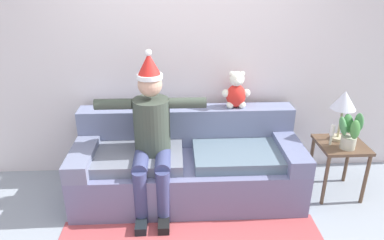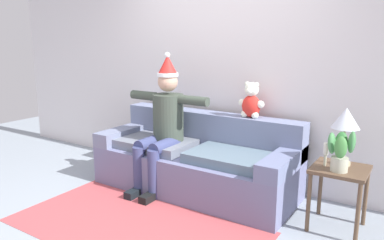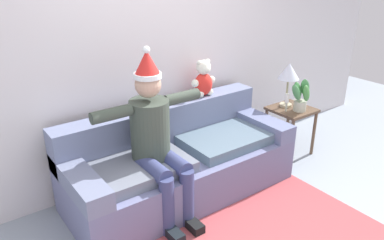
{
  "view_description": "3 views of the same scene",
  "coord_description": "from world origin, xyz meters",
  "views": [
    {
      "loc": [
        -0.11,
        -2.07,
        2.15
      ],
      "look_at": [
        0.04,
        0.96,
        0.83
      ],
      "focal_mm": 33.08,
      "sensor_mm": 36.0,
      "label": 1
    },
    {
      "loc": [
        2.08,
        -2.3,
        1.64
      ],
      "look_at": [
        0.08,
        0.8,
        0.84
      ],
      "focal_mm": 34.78,
      "sensor_mm": 36.0,
      "label": 2
    },
    {
      "loc": [
        -1.79,
        -1.66,
        2.13
      ],
      "look_at": [
        0.0,
        0.81,
        0.84
      ],
      "focal_mm": 35.6,
      "sensor_mm": 36.0,
      "label": 3
    }
  ],
  "objects": [
    {
      "name": "couch",
      "position": [
        0.0,
        1.03,
        0.32
      ],
      "size": [
        2.2,
        0.89,
        0.82
      ],
      "color": "slate",
      "rests_on": "ground_plane"
    },
    {
      "name": "teddy_bear",
      "position": [
        0.5,
        1.3,
        1.0
      ],
      "size": [
        0.29,
        0.17,
        0.38
      ],
      "color": "red",
      "rests_on": "couch"
    },
    {
      "name": "ground_plane",
      "position": [
        0.0,
        0.0,
        0.0
      ],
      "size": [
        10.0,
        10.0,
        0.0
      ],
      "primitive_type": "plane",
      "color": "#909CA7"
    },
    {
      "name": "area_rug",
      "position": [
        0.0,
        -0.02,
        0.0
      ],
      "size": [
        2.28,
        1.2,
        0.01
      ],
      "primitive_type": "cube",
      "color": "#B04A4E",
      "rests_on": "ground_plane"
    },
    {
      "name": "side_table",
      "position": [
        1.51,
        0.94,
        0.46
      ],
      "size": [
        0.45,
        0.45,
        0.56
      ],
      "color": "brown",
      "rests_on": "ground_plane"
    },
    {
      "name": "potted_plant",
      "position": [
        1.52,
        0.84,
        0.74
      ],
      "size": [
        0.25,
        0.22,
        0.35
      ],
      "color": "#B7B9A0",
      "rests_on": "side_table"
    },
    {
      "name": "back_wall",
      "position": [
        0.0,
        1.55,
        1.35
      ],
      "size": [
        7.0,
        0.1,
        2.7
      ],
      "primitive_type": "cube",
      "color": "silver",
      "rests_on": "ground_plane"
    },
    {
      "name": "table_lamp",
      "position": [
        1.5,
        1.03,
        0.96
      ],
      "size": [
        0.24,
        0.24,
        0.51
      ],
      "color": "#C0B692",
      "rests_on": "side_table"
    },
    {
      "name": "person_seated",
      "position": [
        -0.34,
        0.86,
        0.76
      ],
      "size": [
        1.02,
        0.77,
        1.51
      ],
      "color": "#3C463C",
      "rests_on": "ground_plane"
    },
    {
      "name": "candle_tall",
      "position": [
        1.38,
        0.92,
        0.69
      ],
      "size": [
        0.04,
        0.04,
        0.2
      ],
      "color": "beige",
      "rests_on": "side_table"
    }
  ]
}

